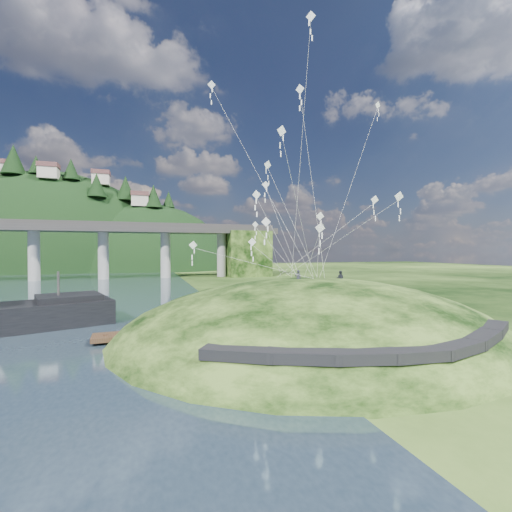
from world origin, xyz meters
name	(u,v)px	position (x,y,z in m)	size (l,w,h in m)	color
ground	(231,347)	(0.00, 0.00, 0.00)	(320.00, 320.00, 0.00)	black
grass_hill	(312,350)	(8.00, 2.00, -1.50)	(36.00, 32.00, 13.00)	black
footpath	(398,346)	(7.46, -9.74, 2.08)	(22.29, 5.84, 0.83)	black
bridge	(60,242)	(-26.46, 70.07, 9.70)	(160.00, 11.00, 15.00)	#2D2B2B
far_ridge	(42,290)	(-43.58, 122.17, -7.44)	(153.00, 70.00, 94.50)	black
wooden_dock	(181,331)	(-3.32, 4.72, 0.45)	(14.46, 2.95, 1.03)	#342115
kite_flyers	(325,270)	(9.70, 2.65, 5.68)	(5.26, 0.90, 1.71)	#252632
kite_swarm	(282,178)	(5.77, 3.73, 14.27)	(18.29, 16.47, 20.62)	white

